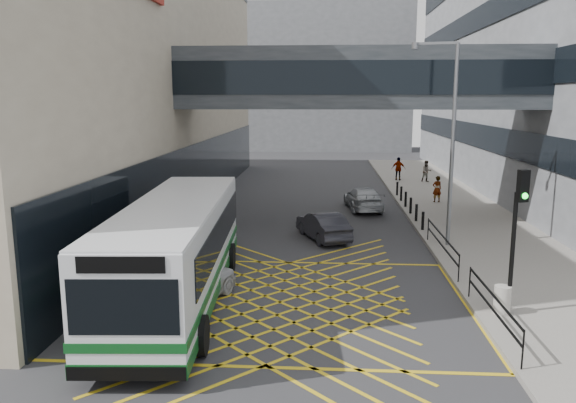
% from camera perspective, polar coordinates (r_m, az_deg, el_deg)
% --- Properties ---
extents(ground, '(120.00, 120.00, 0.00)m').
position_cam_1_polar(ground, '(18.53, -0.82, -10.20)').
color(ground, '#333335').
extents(building_whsmith, '(24.17, 42.00, 16.00)m').
position_cam_1_polar(building_whsmith, '(38.54, -27.02, 11.51)').
color(building_whsmith, tan).
rests_on(building_whsmith, ground).
extents(building_far, '(28.00, 16.00, 18.00)m').
position_cam_1_polar(building_far, '(77.40, 1.27, 12.27)').
color(building_far, slate).
rests_on(building_far, ground).
extents(skybridge, '(20.00, 4.10, 3.00)m').
position_cam_1_polar(skybridge, '(29.34, 7.05, 12.26)').
color(skybridge, '#34393E').
rests_on(skybridge, ground).
extents(pavement, '(6.00, 54.00, 0.16)m').
position_cam_1_polar(pavement, '(33.79, 16.69, -1.01)').
color(pavement, gray).
rests_on(pavement, ground).
extents(box_junction, '(12.00, 9.00, 0.01)m').
position_cam_1_polar(box_junction, '(18.53, -0.82, -10.19)').
color(box_junction, gold).
rests_on(box_junction, ground).
extents(bus, '(3.49, 11.94, 3.31)m').
position_cam_1_polar(bus, '(18.48, -11.14, -4.68)').
color(bus, silver).
rests_on(bus, ground).
extents(car_white, '(3.48, 5.08, 1.50)m').
position_cam_1_polar(car_white, '(18.36, -10.56, -8.10)').
color(car_white, silver).
rests_on(car_white, ground).
extents(car_dark, '(3.05, 4.47, 1.30)m').
position_cam_1_polar(car_dark, '(26.37, 3.57, -2.46)').
color(car_dark, '#222228').
rests_on(car_dark, ground).
extents(car_silver, '(2.41, 4.74, 1.42)m').
position_cam_1_polar(car_silver, '(33.61, 7.68, 0.37)').
color(car_silver, '#9B9FA3').
rests_on(car_silver, ground).
extents(traffic_light, '(0.35, 0.52, 4.38)m').
position_cam_1_polar(traffic_light, '(17.58, 22.29, -1.91)').
color(traffic_light, black).
rests_on(traffic_light, pavement).
extents(street_lamp, '(1.97, 0.63, 8.69)m').
position_cam_1_polar(street_lamp, '(25.08, 15.99, 6.80)').
color(street_lamp, slate).
rests_on(street_lamp, pavement).
extents(litter_bin, '(0.50, 0.50, 0.86)m').
position_cam_1_polar(litter_bin, '(18.21, 20.93, -9.32)').
color(litter_bin, '#ADA89E').
rests_on(litter_bin, pavement).
extents(kerb_railings, '(0.05, 12.54, 1.00)m').
position_cam_1_polar(kerb_railings, '(20.44, 17.14, -6.09)').
color(kerb_railings, black).
rests_on(kerb_railings, pavement).
extents(bollards, '(0.14, 10.14, 0.90)m').
position_cam_1_polar(bollards, '(33.18, 12.11, -0.07)').
color(bollards, black).
rests_on(bollards, pavement).
extents(pedestrian_a, '(0.75, 0.63, 1.63)m').
position_cam_1_polar(pedestrian_a, '(36.06, 14.90, 1.23)').
color(pedestrian_a, gray).
rests_on(pedestrian_a, pavement).
extents(pedestrian_b, '(0.85, 0.57, 1.63)m').
position_cam_1_polar(pedestrian_b, '(44.66, 13.90, 2.99)').
color(pedestrian_b, gray).
rests_on(pedestrian_b, pavement).
extents(pedestrian_c, '(1.15, 0.72, 1.81)m').
position_cam_1_polar(pedestrian_c, '(45.04, 11.17, 3.27)').
color(pedestrian_c, gray).
rests_on(pedestrian_c, pavement).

